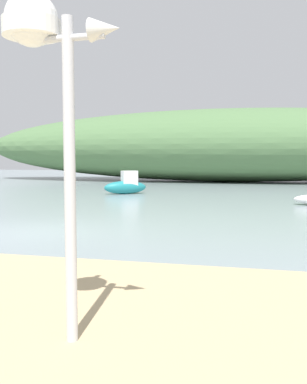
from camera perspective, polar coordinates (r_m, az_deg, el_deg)
ground_plane at (r=12.85m, az=-15.85°, el=-5.16°), size 120.00×120.00×0.00m
distant_hill at (r=39.88m, az=9.82°, el=6.18°), size 48.18×11.02×6.64m
mast_structure at (r=4.72m, az=-14.66°, el=18.02°), size 1.24×0.59×3.61m
motorboat_by_sandbar at (r=25.47m, az=-3.67°, el=0.92°), size 2.57×2.11×1.39m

